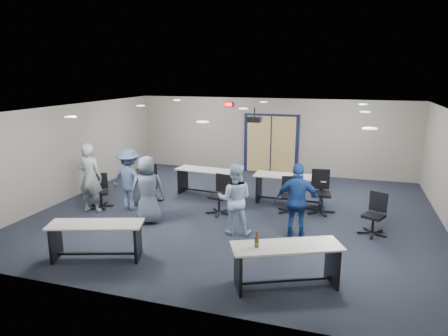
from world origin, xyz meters
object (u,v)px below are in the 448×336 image
(table_front_right, at_px, (286,258))
(chair_back_b, at_px, (219,195))
(person_lightblue, at_px, (235,199))
(chair_loose_left, at_px, (100,191))
(person_back, at_px, (129,179))
(table_back_left, at_px, (208,178))
(chair_back_c, at_px, (289,195))
(person_gray, at_px, (90,178))
(table_front_left, at_px, (96,235))
(chair_loose_right, at_px, (374,214))
(chair_back_a, at_px, (149,184))
(person_plaid, at_px, (148,190))
(chair_back_d, at_px, (321,192))
(table_back_right, at_px, (290,184))
(person_navy, at_px, (298,201))

(table_front_right, relative_size, chair_back_b, 1.92)
(chair_back_b, bearing_deg, person_lightblue, -44.01)
(chair_loose_left, distance_m, person_back, 0.92)
(table_back_left, bearing_deg, chair_back_c, -11.74)
(person_gray, bearing_deg, table_front_left, 122.52)
(chair_loose_left, distance_m, chair_loose_right, 6.96)
(chair_back_a, relative_size, person_plaid, 0.63)
(chair_back_d, relative_size, chair_loose_left, 1.22)
(table_front_left, distance_m, chair_loose_left, 3.18)
(chair_loose_right, bearing_deg, person_lightblue, -138.76)
(table_back_right, bearing_deg, chair_back_c, -82.97)
(chair_loose_left, xyz_separation_m, person_plaid, (1.76, -0.59, 0.37))
(chair_back_d, bearing_deg, table_back_right, 139.10)
(chair_loose_left, relative_size, person_gray, 0.50)
(chair_back_b, distance_m, person_plaid, 1.86)
(chair_loose_right, xyz_separation_m, person_navy, (-1.62, -0.69, 0.37))
(chair_back_c, xyz_separation_m, chair_loose_right, (2.04, -0.92, 0.01))
(table_front_left, height_order, table_back_left, table_back_left)
(table_back_left, xyz_separation_m, chair_back_a, (-1.36, -1.12, -0.01))
(chair_back_b, xyz_separation_m, chair_back_d, (2.49, 0.85, 0.05))
(chair_back_d, xyz_separation_m, person_back, (-4.87, -1.24, 0.27))
(chair_back_b, bearing_deg, person_navy, -11.63)
(person_gray, bearing_deg, chair_loose_right, 179.75)
(chair_loose_right, bearing_deg, chair_loose_left, -152.74)
(table_front_right, bearing_deg, chair_back_c, 72.66)
(table_back_right, relative_size, person_back, 1.20)
(chair_back_a, relative_size, chair_loose_right, 1.10)
(table_front_right, xyz_separation_m, chair_loose_left, (-5.43, 2.59, -0.06))
(table_back_left, distance_m, chair_loose_right, 4.88)
(table_front_right, xyz_separation_m, chair_back_a, (-4.40, 3.43, 0.00))
(chair_back_b, bearing_deg, person_plaid, -130.02)
(chair_back_a, xyz_separation_m, chair_loose_left, (-1.03, -0.84, -0.07))
(table_front_right, bearing_deg, person_plaid, 126.46)
(table_front_right, height_order, chair_back_b, table_front_right)
(chair_back_a, distance_m, person_plaid, 1.64)
(chair_loose_right, bearing_deg, person_navy, -131.69)
(person_navy, distance_m, person_back, 4.54)
(chair_back_a, distance_m, chair_loose_right, 5.96)
(chair_back_b, relative_size, person_navy, 0.60)
(chair_back_a, bearing_deg, person_back, -130.16)
(chair_back_a, height_order, person_gray, person_gray)
(chair_back_b, bearing_deg, chair_back_c, 33.72)
(table_back_right, height_order, person_plaid, person_plaid)
(chair_back_a, relative_size, chair_loose_left, 1.15)
(table_back_right, relative_size, chair_loose_left, 2.17)
(chair_back_c, bearing_deg, person_plaid, -163.60)
(person_gray, bearing_deg, chair_back_c, -168.22)
(table_back_left, relative_size, chair_back_d, 1.76)
(table_back_right, bearing_deg, chair_back_d, -31.67)
(person_gray, relative_size, person_navy, 1.08)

